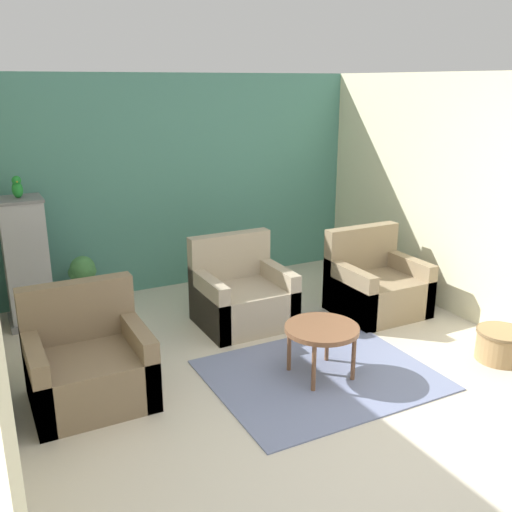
% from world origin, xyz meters
% --- Properties ---
extents(ground_plane, '(20.00, 20.00, 0.00)m').
position_xyz_m(ground_plane, '(0.00, 0.00, 0.00)').
color(ground_plane, beige).
rests_on(ground_plane, ground).
extents(wall_back_accent, '(4.45, 0.06, 2.43)m').
position_xyz_m(wall_back_accent, '(0.00, 3.77, 1.21)').
color(wall_back_accent, '#4C897A').
rests_on(wall_back_accent, ground_plane).
extents(wall_right, '(0.06, 3.74, 2.43)m').
position_xyz_m(wall_right, '(2.20, 1.87, 1.21)').
color(wall_right, beige).
rests_on(wall_right, ground_plane).
extents(area_rug, '(1.79, 1.46, 0.01)m').
position_xyz_m(area_rug, '(0.19, 1.08, 0.01)').
color(area_rug, slate).
rests_on(area_rug, ground_plane).
extents(coffee_table, '(0.61, 0.61, 0.44)m').
position_xyz_m(coffee_table, '(0.19, 1.08, 0.40)').
color(coffee_table, brown).
rests_on(coffee_table, ground_plane).
extents(armchair_left, '(0.87, 0.77, 0.87)m').
position_xyz_m(armchair_left, '(-1.57, 1.59, 0.28)').
color(armchair_left, '#7A664C').
rests_on(armchair_left, ground_plane).
extents(armchair_right, '(0.87, 0.77, 0.87)m').
position_xyz_m(armchair_right, '(1.47, 1.97, 0.28)').
color(armchair_right, '#8E7A5B').
rests_on(armchair_right, ground_plane).
extents(armchair_middle, '(0.87, 0.77, 0.87)m').
position_xyz_m(armchair_middle, '(0.09, 2.35, 0.28)').
color(armchair_middle, tan).
rests_on(armchair_middle, ground_plane).
extents(birdcage, '(0.45, 0.45, 1.28)m').
position_xyz_m(birdcage, '(-1.78, 3.32, 0.63)').
color(birdcage, slate).
rests_on(birdcage, ground_plane).
extents(parrot, '(0.10, 0.18, 0.22)m').
position_xyz_m(parrot, '(-1.78, 3.32, 1.38)').
color(parrot, '#1E842D').
rests_on(parrot, birdcage).
extents(potted_plant, '(0.29, 0.28, 0.61)m').
position_xyz_m(potted_plant, '(-1.25, 3.38, 0.33)').
color(potted_plant, '#66605B').
rests_on(potted_plant, ground_plane).
extents(wicker_basket, '(0.43, 0.43, 0.27)m').
position_xyz_m(wicker_basket, '(1.74, 0.60, 0.15)').
color(wicker_basket, '#A37F51').
rests_on(wicker_basket, ground_plane).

